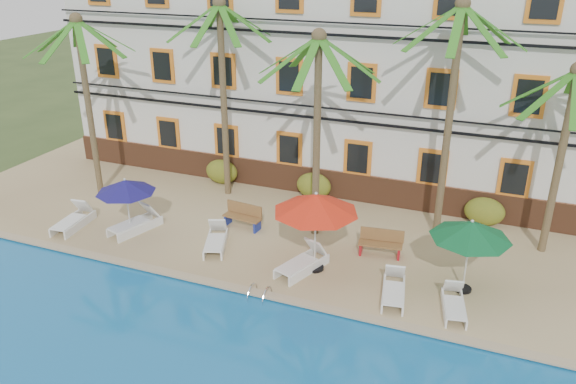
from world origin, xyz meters
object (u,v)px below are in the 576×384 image
at_px(lounger_e, 394,289).
at_px(pool_ladder, 260,296).
at_px(umbrella_blue, 125,186).
at_px(palm_a, 85,81).
at_px(lounger_c, 216,240).
at_px(bench_left, 243,216).
at_px(palm_c, 317,108).
at_px(lounger_d, 303,262).
at_px(lounger_f, 454,303).
at_px(bench_right, 381,242).
at_px(lounger_b, 136,223).
at_px(palm_d, 452,91).
at_px(palm_b, 222,73).
at_px(palm_e, 565,133).
at_px(lounger_a, 74,219).
at_px(umbrella_red, 316,204).
at_px(umbrella_green, 471,230).

distance_m(lounger_e, pool_ladder, 4.08).
bearing_deg(umbrella_blue, palm_a, 142.85).
height_order(lounger_c, bench_left, bench_left).
xyz_separation_m(palm_c, lounger_d, (0.50, -2.64, -4.48)).
xyz_separation_m(lounger_f, bench_right, (-2.76, 2.48, 0.21)).
relative_size(lounger_b, lounger_f, 1.21).
bearing_deg(palm_d, lounger_f, -76.20).
distance_m(palm_a, palm_d, 14.23).
relative_size(palm_d, bench_left, 5.45).
height_order(palm_a, palm_d, palm_d).
bearing_deg(pool_ladder, palm_d, 54.41).
relative_size(lounger_b, lounger_e, 1.13).
bearing_deg(lounger_c, palm_b, 112.29).
xyz_separation_m(palm_e, bench_right, (-5.23, -2.37, -3.83)).
relative_size(palm_d, palm_e, 1.28).
distance_m(umbrella_blue, lounger_f, 11.92).
relative_size(palm_c, bench_left, 4.81).
height_order(lounger_a, lounger_d, lounger_d).
relative_size(umbrella_blue, lounger_e, 1.13).
distance_m(lounger_a, lounger_e, 12.29).
relative_size(lounger_e, lounger_f, 1.08).
distance_m(lounger_a, lounger_b, 2.46).
relative_size(palm_e, lounger_e, 3.42).
bearing_deg(bench_right, umbrella_red, -135.92).
height_order(lounger_a, lounger_e, lounger_a).
bearing_deg(palm_e, pool_ladder, -142.19).
relative_size(palm_e, lounger_b, 3.04).
height_order(lounger_b, lounger_d, lounger_b).
bearing_deg(palm_d, umbrella_green, -69.50).
relative_size(bench_left, pool_ladder, 2.07).
height_order(palm_a, umbrella_green, palm_a).
bearing_deg(umbrella_red, umbrella_green, 6.23).
bearing_deg(pool_ladder, bench_left, 121.69).
relative_size(lounger_c, bench_right, 1.29).
distance_m(palm_c, umbrella_blue, 7.48).
height_order(lounger_e, pool_ladder, lounger_e).
xyz_separation_m(palm_d, lounger_a, (-12.90, -4.51, -5.06)).
bearing_deg(palm_d, palm_a, -174.26).
xyz_separation_m(lounger_c, bench_right, (5.53, 1.62, 0.18)).
bearing_deg(umbrella_red, umbrella_blue, -179.51).
height_order(palm_b, umbrella_red, palm_b).
relative_size(lounger_c, pool_ladder, 2.68).
xyz_separation_m(palm_d, lounger_b, (-10.52, -3.88, -5.05)).
bearing_deg(umbrella_blue, palm_e, 16.29).
xyz_separation_m(palm_c, palm_e, (7.85, 1.70, -0.49)).
relative_size(palm_d, umbrella_green, 3.46).
bearing_deg(lounger_a, lounger_e, -0.91).
bearing_deg(pool_ladder, lounger_b, 159.49).
distance_m(umbrella_red, lounger_d, 2.10).
bearing_deg(lounger_d, lounger_e, -8.19).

